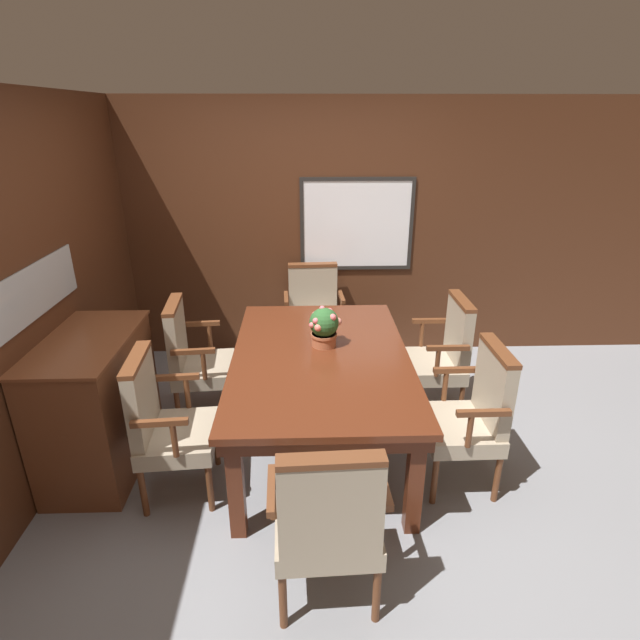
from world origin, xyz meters
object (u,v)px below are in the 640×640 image
at_px(chair_head_far, 314,312).
at_px(chair_right_far, 442,352).
at_px(chair_left_far, 193,356).
at_px(chair_head_near, 328,521).
at_px(chair_right_near, 473,412).
at_px(chair_left_near, 164,421).
at_px(dining_table, 321,366).
at_px(potted_plant, 324,327).
at_px(sideboard_cabinet, 97,403).

height_order(chair_head_far, chair_right_far, same).
xyz_separation_m(chair_left_far, chair_right_far, (1.99, 0.00, 0.00)).
relative_size(chair_head_near, chair_right_far, 1.00).
height_order(chair_right_near, chair_left_near, same).
bearing_deg(chair_left_far, chair_right_near, -118.75).
relative_size(dining_table, potted_plant, 6.49).
height_order(chair_left_far, chair_right_near, same).
xyz_separation_m(chair_right_near, sideboard_cabinet, (-2.48, 0.25, -0.04)).
distance_m(chair_left_far, potted_plant, 1.12).
distance_m(chair_left_far, chair_head_far, 1.33).
bearing_deg(sideboard_cabinet, chair_head_far, 45.46).
height_order(chair_left_far, chair_left_near, same).
relative_size(chair_left_far, chair_left_near, 1.00).
bearing_deg(chair_head_near, chair_left_near, -43.14).
bearing_deg(chair_head_near, chair_right_near, -139.61).
xyz_separation_m(chair_right_far, sideboard_cabinet, (-2.51, -0.61, -0.04)).
height_order(dining_table, chair_right_far, chair_right_far).
bearing_deg(potted_plant, chair_left_far, 163.99).
height_order(chair_head_near, chair_head_far, same).
xyz_separation_m(dining_table, chair_right_near, (0.96, -0.42, -0.13)).
height_order(chair_head_far, sideboard_cabinet, chair_head_far).
relative_size(chair_head_far, chair_right_far, 1.00).
bearing_deg(dining_table, chair_left_far, 155.86).
xyz_separation_m(chair_head_near, sideboard_cabinet, (-1.51, 1.15, -0.04)).
bearing_deg(sideboard_cabinet, chair_left_far, 49.18).
distance_m(chair_head_far, sideboard_cabinet, 2.13).
bearing_deg(chair_left_far, chair_head_near, -155.70).
relative_size(chair_head_far, sideboard_cabinet, 0.95).
height_order(chair_right_far, chair_left_near, same).
xyz_separation_m(chair_right_near, chair_left_near, (-1.95, -0.04, 0.00)).
bearing_deg(chair_head_far, chair_left_near, -120.90).
xyz_separation_m(chair_head_near, chair_left_far, (-0.98, 1.76, 0.00)).
bearing_deg(chair_right_near, chair_left_far, -114.46).
distance_m(chair_head_far, chair_left_near, 2.06).
distance_m(chair_right_far, sideboard_cabinet, 2.59).
xyz_separation_m(chair_head_far, chair_right_far, (1.01, -0.91, 0.00)).
distance_m(dining_table, chair_right_near, 1.06).
bearing_deg(chair_left_far, dining_table, -119.10).
bearing_deg(chair_right_far, chair_left_far, -89.98).
bearing_deg(chair_head_near, potted_plant, -93.73).
bearing_deg(chair_left_near, sideboard_cabinet, 56.59).
distance_m(potted_plant, sideboard_cabinet, 1.63).
bearing_deg(chair_left_near, chair_head_near, -135.01).
bearing_deg(chair_right_near, chair_head_far, -151.60).
height_order(dining_table, potted_plant, potted_plant).
bearing_deg(sideboard_cabinet, potted_plant, 11.57).
bearing_deg(dining_table, chair_left_near, -155.05).
distance_m(dining_table, chair_left_near, 1.10).
height_order(chair_left_near, potted_plant, potted_plant).
bearing_deg(chair_right_far, potted_plant, -72.96).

